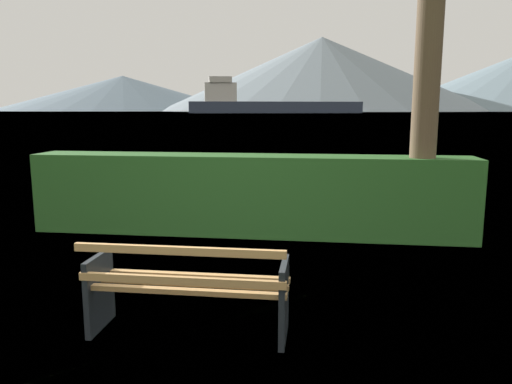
# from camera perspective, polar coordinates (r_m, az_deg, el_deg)

# --- Properties ---
(ground_plane) EXTENTS (1400.00, 1400.00, 0.00)m
(ground_plane) POSITION_cam_1_polar(r_m,az_deg,el_deg) (4.51, -7.65, -15.91)
(ground_plane) COLOR #4C6B33
(water_surface) EXTENTS (620.00, 620.00, 0.00)m
(water_surface) POSITION_cam_1_polar(r_m,az_deg,el_deg) (310.38, 7.48, 9.22)
(water_surface) COLOR #6B8EA3
(water_surface) RESTS_ON ground_plane
(park_bench) EXTENTS (1.73, 0.58, 0.87)m
(park_bench) POSITION_cam_1_polar(r_m,az_deg,el_deg) (4.29, -7.99, -11.09)
(park_bench) COLOR tan
(park_bench) RESTS_ON ground_plane
(hedge_row) EXTENTS (6.81, 0.73, 1.24)m
(hedge_row) POSITION_cam_1_polar(r_m,az_deg,el_deg) (7.62, -0.86, -0.32)
(hedge_row) COLOR #285B23
(hedge_row) RESTS_ON ground_plane
(cargo_ship_large) EXTENTS (89.42, 34.80, 18.00)m
(cargo_ship_large) POSITION_cam_1_polar(r_m,az_deg,el_deg) (254.72, 0.72, 10.35)
(cargo_ship_large) COLOR #2D384C
(cargo_ship_large) RESTS_ON water_surface
(distant_hills) EXTENTS (795.37, 398.47, 77.82)m
(distant_hills) POSITION_cam_1_polar(r_m,az_deg,el_deg) (569.28, 13.22, 12.66)
(distant_hills) COLOR slate
(distant_hills) RESTS_ON ground_plane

